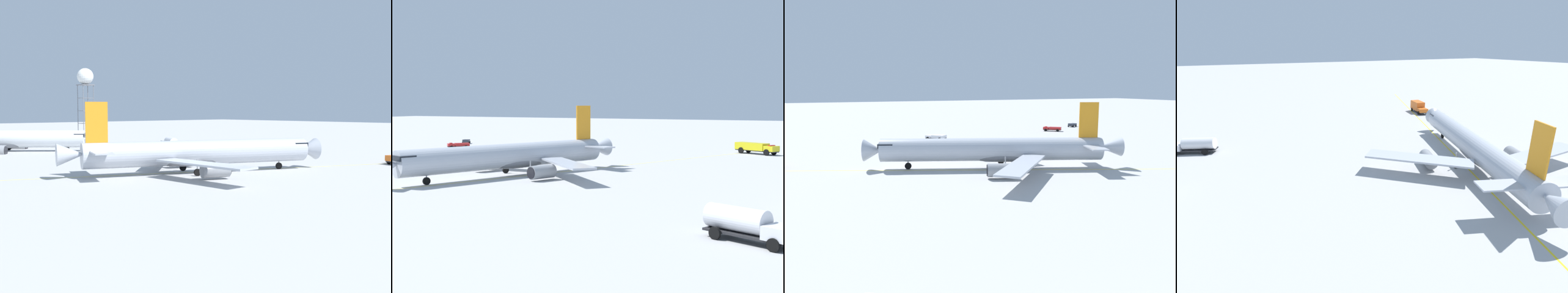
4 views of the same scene
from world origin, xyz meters
TOP-DOWN VIEW (x-y plane):
  - ground_plane at (0.00, 0.00)m, footprint 600.00×600.00m
  - airliner_main at (-2.00, -0.56)m, footprint 41.39×33.73m
  - pushback_tug_truck at (-0.61, 37.24)m, footprint 5.21×5.22m
  - ops_pickup_truck at (37.94, 42.11)m, footprint 5.34×5.02m
  - baggage_truck_truck at (51.59, 50.39)m, footprint 3.95×3.20m
  - taxiway_centreline at (-4.17, -1.08)m, footprint 133.31×54.34m

SIDE VIEW (x-z plane):
  - ground_plane at x=0.00m, z-range 0.00..0.00m
  - taxiway_centreline at x=-4.17m, z-range 0.00..0.01m
  - baggage_truck_truck at x=51.59m, z-range 0.10..1.32m
  - pushback_tug_truck at x=-0.61m, z-range 0.16..1.46m
  - ops_pickup_truck at x=37.94m, z-range 0.10..1.51m
  - airliner_main at x=-2.00m, z-range -2.47..8.55m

